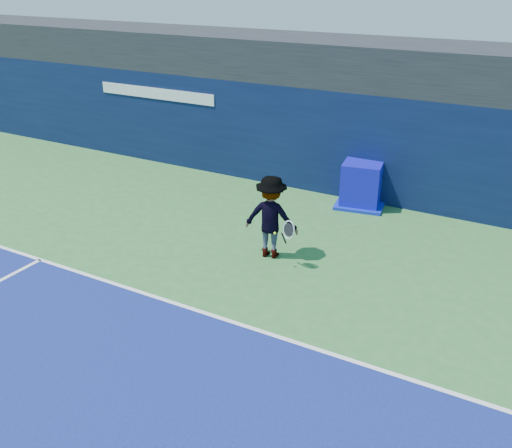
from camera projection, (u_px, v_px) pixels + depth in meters
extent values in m
plane|color=#327032|center=(119.00, 422.00, 8.35)|extent=(80.00, 80.00, 0.00)
cube|color=white|center=(227.00, 320.00, 10.74)|extent=(24.00, 0.10, 0.01)
cube|color=black|center=(384.00, 64.00, 16.02)|extent=(36.00, 3.00, 1.20)
cube|color=#091435|center=(366.00, 145.00, 16.09)|extent=(36.00, 1.00, 3.00)
cube|color=white|center=(156.00, 93.00, 18.45)|extent=(4.50, 0.04, 0.35)
cube|color=#100CB0|center=(362.00, 184.00, 15.73)|extent=(1.20, 1.20, 1.24)
cube|color=#0C1CB1|center=(360.00, 203.00, 15.96)|extent=(1.50, 1.50, 0.08)
imported|color=white|center=(271.00, 217.00, 12.78)|extent=(1.34, 0.91, 1.93)
cylinder|color=black|center=(284.00, 238.00, 12.51)|extent=(0.09, 0.17, 0.30)
torus|color=silver|center=(289.00, 230.00, 12.31)|extent=(0.35, 0.20, 0.35)
cylinder|color=black|center=(289.00, 230.00, 12.31)|extent=(0.30, 0.15, 0.29)
sphere|color=#C1E719|center=(275.00, 233.00, 12.29)|extent=(0.06, 0.06, 0.06)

